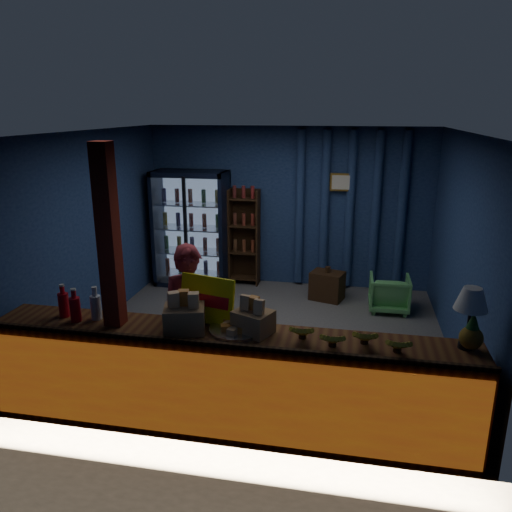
{
  "coord_description": "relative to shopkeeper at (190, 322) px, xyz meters",
  "views": [
    {
      "loc": [
        1.04,
        -5.81,
        2.86
      ],
      "look_at": [
        -0.06,
        -0.2,
        1.16
      ],
      "focal_mm": 35.0,
      "sensor_mm": 36.0,
      "label": 1
    }
  ],
  "objects": [
    {
      "name": "shopkeeper",
      "position": [
        0.0,
        0.0,
        0.0
      ],
      "size": [
        0.64,
        0.49,
        1.6
      ],
      "primitive_type": "imported",
      "rotation": [
        0.0,
        0.0,
        0.19
      ],
      "color": "maroon",
      "rests_on": "ground"
    },
    {
      "name": "framed_picture",
      "position": [
        1.35,
        3.51,
        0.95
      ],
      "size": [
        0.36,
        0.04,
        0.28
      ],
      "color": "gold",
      "rests_on": "room_walls"
    },
    {
      "name": "support_post",
      "position": [
        -0.55,
        -0.48,
        0.5
      ],
      "size": [
        0.16,
        0.16,
        2.6
      ],
      "primitive_type": "cube",
      "color": "maroon",
      "rests_on": "ground"
    },
    {
      "name": "pineapple",
      "position": [
        2.55,
        -0.4,
        0.29
      ],
      "size": [
        0.19,
        0.19,
        0.33
      ],
      "color": "#9C661C",
      "rests_on": "counter"
    },
    {
      "name": "room_walls",
      "position": [
        0.5,
        1.42,
        0.77
      ],
      "size": [
        4.6,
        4.6,
        4.6
      ],
      "color": "navy",
      "rests_on": "ground"
    },
    {
      "name": "beverage_cooler",
      "position": [
        -1.05,
        3.33,
        0.13
      ],
      "size": [
        1.2,
        0.62,
        1.9
      ],
      "color": "black",
      "rests_on": "ground"
    },
    {
      "name": "snack_box_centre",
      "position": [
        0.73,
        -0.43,
        0.27
      ],
      "size": [
        0.4,
        0.37,
        0.34
      ],
      "color": "#A47A4F",
      "rests_on": "counter"
    },
    {
      "name": "bottle_shelf",
      "position": [
        -0.2,
        3.47,
        -0.0
      ],
      "size": [
        0.5,
        0.28,
        1.6
      ],
      "color": "#392312",
      "rests_on": "ground"
    },
    {
      "name": "curtain_folds",
      "position": [
        1.5,
        3.56,
        0.5
      ],
      "size": [
        1.74,
        0.14,
        2.5
      ],
      "color": "navy",
      "rests_on": "room_walls"
    },
    {
      "name": "snack_box_left",
      "position": [
        0.12,
        -0.51,
        0.28
      ],
      "size": [
        0.42,
        0.38,
        0.38
      ],
      "color": "#A47A4F",
      "rests_on": "counter"
    },
    {
      "name": "banana_bunches",
      "position": [
        1.56,
        -0.54,
        0.23
      ],
      "size": [
        1.02,
        0.29,
        0.16
      ],
      "color": "gold",
      "rests_on": "counter"
    },
    {
      "name": "soda_bottles",
      "position": [
        -0.94,
        -0.45,
        0.28
      ],
      "size": [
        0.43,
        0.18,
        0.32
      ],
      "color": "red",
      "rests_on": "counter"
    },
    {
      "name": "yellow_sign",
      "position": [
        0.27,
        -0.28,
        0.37
      ],
      "size": [
        0.56,
        0.24,
        0.44
      ],
      "color": "yellow",
      "rests_on": "counter"
    },
    {
      "name": "ground",
      "position": [
        0.5,
        1.42,
        -0.8
      ],
      "size": [
        4.6,
        4.6,
        0.0
      ],
      "primitive_type": "plane",
      "color": "#515154",
      "rests_on": "ground"
    },
    {
      "name": "green_chair",
      "position": [
        2.13,
        2.68,
        -0.53
      ],
      "size": [
        0.57,
        0.58,
        0.53
      ],
      "primitive_type": "imported",
      "rotation": [
        0.0,
        0.0,
        3.15
      ],
      "color": "#5AB55F",
      "rests_on": "ground"
    },
    {
      "name": "table_lamp",
      "position": [
        2.52,
        -0.38,
        0.57
      ],
      "size": [
        0.27,
        0.27,
        0.53
      ],
      "color": "black",
      "rests_on": "counter"
    },
    {
      "name": "side_table",
      "position": [
        1.22,
        2.96,
        -0.58
      ],
      "size": [
        0.57,
        0.48,
        0.53
      ],
      "color": "#392312",
      "rests_on": "ground"
    },
    {
      "name": "counter",
      "position": [
        0.5,
        -0.49,
        -0.32
      ],
      "size": [
        4.4,
        0.57,
        0.99
      ],
      "color": "brown",
      "rests_on": "ground"
    },
    {
      "name": "pastry_tray",
      "position": [
        0.58,
        -0.42,
        0.18
      ],
      "size": [
        0.5,
        0.5,
        0.08
      ],
      "color": "silver",
      "rests_on": "counter"
    }
  ]
}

